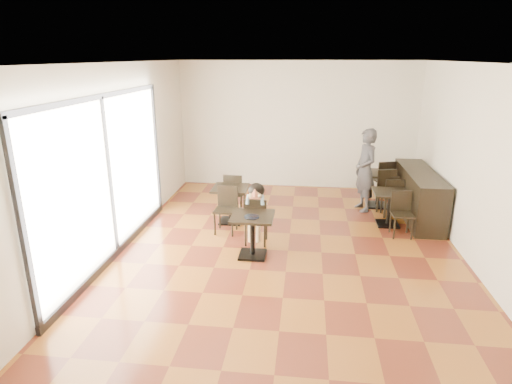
# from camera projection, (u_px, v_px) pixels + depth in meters

# --- Properties ---
(floor) EXTENTS (6.00, 8.00, 0.01)m
(floor) POSITION_uv_depth(u_px,v_px,m) (288.00, 251.00, 7.58)
(floor) COLOR brown
(floor) RESTS_ON ground
(ceiling) EXTENTS (6.00, 8.00, 0.01)m
(ceiling) POSITION_uv_depth(u_px,v_px,m) (293.00, 63.00, 6.61)
(ceiling) COLOR silver
(ceiling) RESTS_ON floor
(wall_back) EXTENTS (6.00, 0.01, 3.20)m
(wall_back) POSITION_uv_depth(u_px,v_px,m) (297.00, 126.00, 10.88)
(wall_back) COLOR silver
(wall_back) RESTS_ON floor
(wall_front) EXTENTS (6.00, 0.01, 3.20)m
(wall_front) POSITION_uv_depth(u_px,v_px,m) (268.00, 286.00, 3.31)
(wall_front) COLOR silver
(wall_front) RESTS_ON floor
(wall_left) EXTENTS (0.01, 8.00, 3.20)m
(wall_left) POSITION_uv_depth(u_px,v_px,m) (118.00, 158.00, 7.43)
(wall_left) COLOR silver
(wall_left) RESTS_ON floor
(wall_right) EXTENTS (0.01, 8.00, 3.20)m
(wall_right) POSITION_uv_depth(u_px,v_px,m) (480.00, 168.00, 6.76)
(wall_right) COLOR silver
(wall_right) RESTS_ON floor
(storefront_window) EXTENTS (0.04, 4.50, 2.60)m
(storefront_window) POSITION_uv_depth(u_px,v_px,m) (108.00, 177.00, 7.02)
(storefront_window) COLOR white
(storefront_window) RESTS_ON floor
(child_table) EXTENTS (0.71, 0.71, 0.75)m
(child_table) POSITION_uv_depth(u_px,v_px,m) (253.00, 236.00, 7.28)
(child_table) COLOR black
(child_table) RESTS_ON floor
(child_chair) EXTENTS (0.40, 0.40, 0.90)m
(child_chair) POSITION_uv_depth(u_px,v_px,m) (256.00, 220.00, 7.77)
(child_chair) COLOR black
(child_chair) RESTS_ON floor
(child) EXTENTS (0.40, 0.57, 1.13)m
(child) POSITION_uv_depth(u_px,v_px,m) (256.00, 214.00, 7.74)
(child) COLOR gray
(child) RESTS_ON child_chair
(plate) EXTENTS (0.25, 0.25, 0.02)m
(plate) POSITION_uv_depth(u_px,v_px,m) (252.00, 217.00, 7.07)
(plate) COLOR black
(plate) RESTS_ON child_table
(pizza_slice) EXTENTS (0.26, 0.20, 0.06)m
(pizza_slice) POSITION_uv_depth(u_px,v_px,m) (255.00, 195.00, 7.43)
(pizza_slice) COLOR tan
(pizza_slice) RESTS_ON child
(adult_patron) EXTENTS (0.62, 0.77, 1.83)m
(adult_patron) POSITION_uv_depth(u_px,v_px,m) (365.00, 170.00, 9.33)
(adult_patron) COLOR #3C3B40
(adult_patron) RESTS_ON floor
(cafe_table_mid) EXTENTS (0.71, 0.71, 0.71)m
(cafe_table_mid) POSITION_uv_depth(u_px,v_px,m) (389.00, 208.00, 8.64)
(cafe_table_mid) COLOR black
(cafe_table_mid) RESTS_ON floor
(cafe_table_left) EXTENTS (0.76, 0.76, 0.75)m
(cafe_table_left) POSITION_uv_depth(u_px,v_px,m) (231.00, 205.00, 8.79)
(cafe_table_left) COLOR black
(cafe_table_left) RESTS_ON floor
(cafe_table_back) EXTENTS (0.95, 0.95, 0.80)m
(cafe_table_back) POSITION_uv_depth(u_px,v_px,m) (378.00, 189.00, 9.73)
(cafe_table_back) COLOR black
(cafe_table_back) RESTS_ON floor
(chair_mid_a) EXTENTS (0.40, 0.40, 0.86)m
(chair_mid_a) POSITION_uv_depth(u_px,v_px,m) (392.00, 197.00, 9.12)
(chair_mid_a) COLOR black
(chair_mid_a) RESTS_ON floor
(chair_mid_b) EXTENTS (0.40, 0.40, 0.86)m
(chair_mid_b) POSITION_uv_depth(u_px,v_px,m) (402.00, 215.00, 8.08)
(chair_mid_b) COLOR black
(chair_mid_b) RESTS_ON floor
(chair_left_a) EXTENTS (0.44, 0.44, 0.90)m
(chair_left_a) POSITION_uv_depth(u_px,v_px,m) (235.00, 193.00, 9.29)
(chair_left_a) COLOR black
(chair_left_a) RESTS_ON floor
(chair_left_b) EXTENTS (0.44, 0.44, 0.90)m
(chair_left_b) POSITION_uv_depth(u_px,v_px,m) (226.00, 210.00, 8.25)
(chair_left_b) COLOR black
(chair_left_b) RESTS_ON floor
(chair_back_a) EXTENTS (0.54, 0.54, 0.96)m
(chair_back_a) POSITION_uv_depth(u_px,v_px,m) (382.00, 179.00, 10.21)
(chair_back_a) COLOR black
(chair_back_a) RESTS_ON floor
(chair_back_b) EXTENTS (0.54, 0.54, 0.96)m
(chair_back_b) POSITION_uv_depth(u_px,v_px,m) (390.00, 194.00, 9.17)
(chair_back_b) COLOR black
(chair_back_b) RESTS_ON floor
(service_counter) EXTENTS (0.60, 2.40, 1.00)m
(service_counter) POSITION_uv_depth(u_px,v_px,m) (419.00, 195.00, 9.02)
(service_counter) COLOR black
(service_counter) RESTS_ON floor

